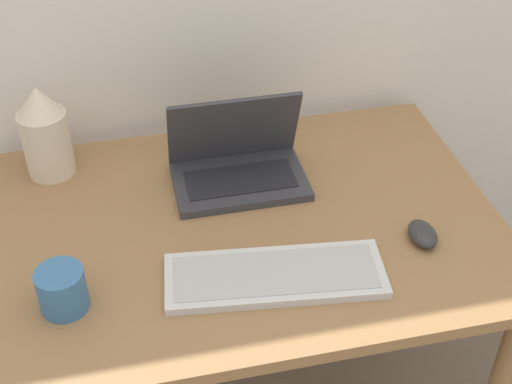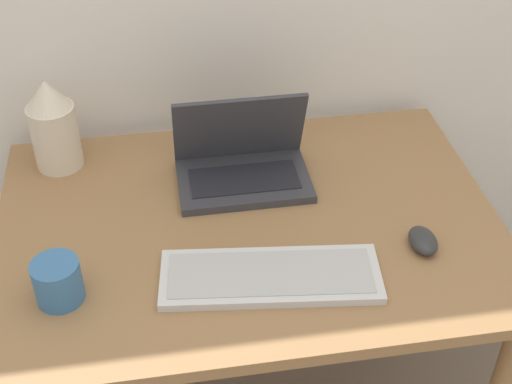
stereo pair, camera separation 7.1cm
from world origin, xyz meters
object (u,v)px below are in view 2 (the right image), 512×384
vase (53,125)px  mug (58,281)px  keyboard (271,276)px  laptop (242,162)px  mouse (423,241)px

vase → mug: size_ratio=2.47×
vase → mug: 0.46m
keyboard → vase: vase is taller
vase → mug: bearing=-86.9°
laptop → vase: 0.46m
keyboard → mug: mug is taller
keyboard → mouse: mouse is taller
laptop → mug: 0.52m
mouse → vase: bearing=151.0°
laptop → mouse: (0.34, -0.30, -0.03)m
mouse → vase: 0.89m
mug → keyboard: bearing=-2.4°
vase → keyboard: bearing=-47.3°
vase → mouse: bearing=-29.0°
mouse → keyboard: bearing=-172.2°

